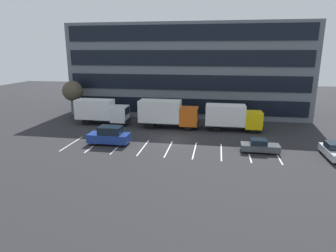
% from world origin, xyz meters
% --- Properties ---
extents(ground_plane, '(120.00, 120.00, 0.00)m').
position_xyz_m(ground_plane, '(0.00, 0.00, 0.00)').
color(ground_plane, '#262628').
extents(office_building, '(37.72, 13.29, 14.40)m').
position_xyz_m(office_building, '(0.00, 17.95, 7.20)').
color(office_building, slate).
rests_on(office_building, ground_plane).
extents(lot_markings, '(22.54, 5.40, 0.01)m').
position_xyz_m(lot_markings, '(0.00, -3.35, 0.00)').
color(lot_markings, silver).
rests_on(lot_markings, ground_plane).
extents(box_truck_orange, '(8.09, 2.68, 3.75)m').
position_xyz_m(box_truck_orange, '(-1.63, 5.42, 2.11)').
color(box_truck_orange, '#D85914').
rests_on(box_truck_orange, ground_plane).
extents(box_truck_yellow, '(7.37, 2.44, 3.42)m').
position_xyz_m(box_truck_yellow, '(7.02, 5.41, 1.92)').
color(box_truck_yellow, yellow).
rests_on(box_truck_yellow, ground_plane).
extents(box_truck_white, '(7.57, 2.51, 3.51)m').
position_xyz_m(box_truck_white, '(-11.30, 5.95, 1.97)').
color(box_truck_white, white).
rests_on(box_truck_white, ground_plane).
extents(suv_navy, '(4.59, 1.95, 2.07)m').
position_xyz_m(suv_navy, '(-6.83, -2.84, 1.00)').
color(suv_navy, navy).
rests_on(suv_navy, ground_plane).
extents(sedan_charcoal, '(3.89, 1.63, 1.39)m').
position_xyz_m(sedan_charcoal, '(9.50, -2.76, 0.66)').
color(sedan_charcoal, '#474C51').
rests_on(sedan_charcoal, ground_plane).
extents(sedan_silver, '(1.76, 4.19, 1.50)m').
position_xyz_m(sedan_silver, '(16.53, -3.27, 0.71)').
color(sedan_silver, silver).
rests_on(sedan_silver, ground_plane).
extents(bare_tree, '(3.09, 3.09, 5.80)m').
position_xyz_m(bare_tree, '(-17.00, 8.88, 4.23)').
color(bare_tree, '#473323').
rests_on(bare_tree, ground_plane).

